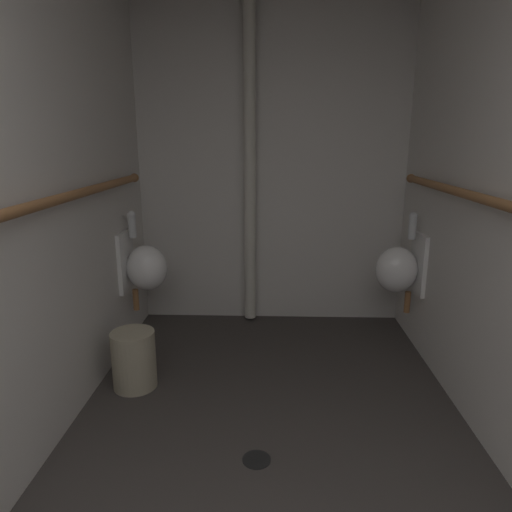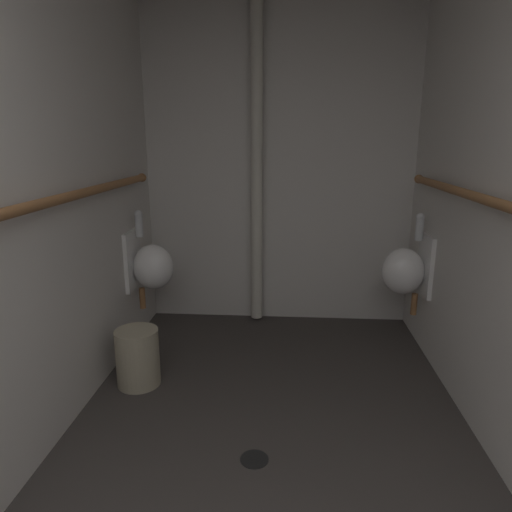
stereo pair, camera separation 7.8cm
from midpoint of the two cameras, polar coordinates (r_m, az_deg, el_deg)
floor at (r=2.42m, az=2.36°, el=-25.52°), size 2.29×3.90×0.08m
wall_left at (r=2.20m, az=-27.90°, el=6.42°), size 0.06×3.90×2.54m
wall_back at (r=3.78m, az=3.50°, el=10.74°), size 2.29×0.06×2.54m
urinal_left_mid at (r=3.47m, az=-12.48°, el=-1.16°), size 0.32×0.30×0.76m
urinal_right_mid at (r=3.46m, az=18.94°, el=-1.65°), size 0.32×0.30×0.76m
supply_pipe_left at (r=2.16m, az=-25.69°, el=5.52°), size 0.06×3.15×0.06m
standpipe_back_wall at (r=3.68m, az=0.72°, el=10.66°), size 0.09×0.09×2.49m
floor_drain at (r=2.42m, az=0.80°, el=-24.12°), size 0.14×0.14×0.01m
waste_bin at (r=3.01m, az=-13.88°, el=-12.25°), size 0.27×0.27×0.37m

